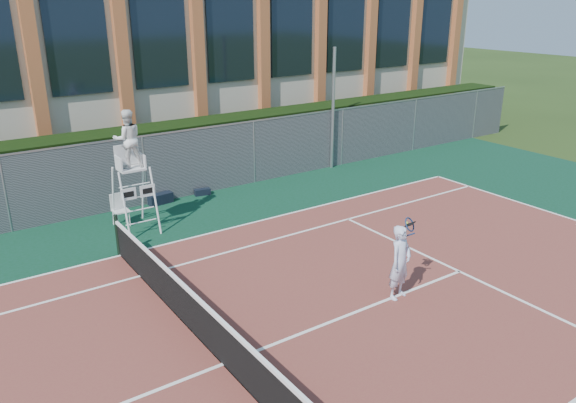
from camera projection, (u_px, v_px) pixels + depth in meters
ground at (224, 365)px, 10.06m from camera, size 120.00×120.00×0.00m
apron at (199, 339)px, 10.83m from camera, size 36.00×20.00×0.01m
tennis_court at (224, 365)px, 10.05m from camera, size 23.77×10.97×0.02m
tennis_net at (222, 340)px, 9.88m from camera, size 0.10×11.30×1.10m
fence at (80, 182)px, 16.50m from camera, size 40.00×0.06×2.20m
hedge at (69, 173)px, 17.43m from camera, size 40.00×1.40×2.20m
building at (7, 53)px, 22.55m from camera, size 45.00×10.60×8.22m
steel_pole at (333, 109)px, 21.05m from camera, size 0.12×0.12×4.55m
umpire_chair at (128, 142)px, 15.18m from camera, size 0.97×1.49×3.46m
plastic_chair at (119, 207)px, 16.12m from camera, size 0.44×0.44×0.93m
sports_bag_near at (160, 199)px, 17.92m from camera, size 0.81×0.40×0.33m
sports_bag_far at (202, 192)px, 18.73m from camera, size 0.56×0.32×0.21m
tennis_player at (400, 262)px, 12.04m from camera, size 0.97×0.69×1.69m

